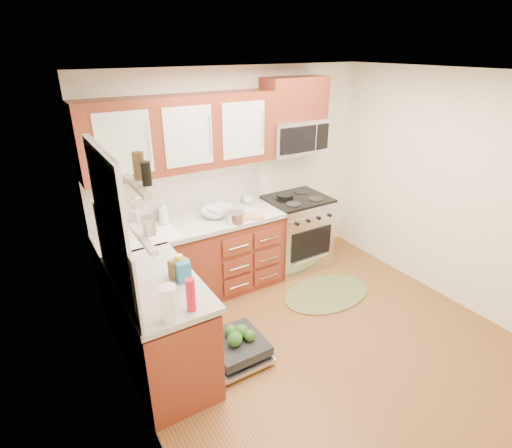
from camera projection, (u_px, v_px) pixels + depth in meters
floor at (325, 344)px, 3.94m from camera, size 3.50×3.50×0.00m
ceiling at (349, 75)px, 2.92m from camera, size 3.50×3.50×0.00m
wall_back at (237, 177)px, 4.79m from camera, size 3.50×0.04×2.50m
wall_left at (131, 288)px, 2.60m from camera, size 0.04×3.50×2.50m
wall_right at (459, 193)px, 4.26m from camera, size 0.04×3.50×2.50m
base_cabinet_back at (196, 263)px, 4.56m from camera, size 2.05×0.60×0.85m
base_cabinet_left at (161, 329)px, 3.49m from camera, size 0.60×1.25×0.85m
countertop_back at (193, 225)px, 4.35m from camera, size 2.07×0.64×0.05m
countertop_left at (157, 283)px, 3.30m from camera, size 0.64×1.27×0.05m
backsplash_back at (181, 191)px, 4.46m from camera, size 2.05×0.02×0.57m
backsplash_left at (115, 259)px, 3.04m from camera, size 0.02×1.25×0.57m
upper_cabinets at (182, 133)px, 4.06m from camera, size 2.05×0.35×0.75m
cabinet_over_mw at (294, 98)px, 4.62m from camera, size 0.76×0.35×0.47m
range at (296, 232)px, 5.19m from camera, size 0.76×0.64×0.95m
microwave at (294, 136)px, 4.78m from camera, size 0.76×0.38×0.40m
sink at (148, 246)px, 4.13m from camera, size 0.62×0.50×0.26m
dishwasher at (234, 349)px, 3.73m from camera, size 0.70×0.60×0.20m
window at (109, 219)px, 2.88m from camera, size 0.03×1.05×1.05m
window_blind at (105, 175)px, 2.75m from camera, size 0.02×0.96×0.40m
shelf_upper at (136, 186)px, 2.02m from camera, size 0.04×0.40×0.03m
shelf_lower at (143, 239)px, 2.14m from camera, size 0.04×0.40×0.03m
rug at (327, 293)px, 4.72m from camera, size 1.29×1.05×0.02m
skillet at (285, 196)px, 5.00m from camera, size 0.23×0.23×0.04m
stock_pot at (236, 217)px, 4.34m from camera, size 0.26×0.26×0.12m
cutting_board at (250, 216)px, 4.49m from camera, size 0.34×0.28×0.02m
canister at (164, 215)px, 4.36m from camera, size 0.12×0.12×0.16m
paper_towel_roll at (169, 303)px, 2.78m from camera, size 0.13×0.13×0.27m
mustard_bottle at (179, 267)px, 3.28m from camera, size 0.09×0.09×0.21m
red_bottle at (191, 295)px, 2.87m from camera, size 0.07×0.07×0.26m
wooden_box at (179, 268)px, 3.32m from camera, size 0.17×0.14×0.15m
blue_carton at (184, 272)px, 3.24m from camera, size 0.11×0.07×0.18m
bowl_a at (219, 208)px, 4.64m from camera, size 0.37×0.37×0.07m
bowl_b at (215, 213)px, 4.49m from camera, size 0.36×0.36×0.10m
cup at (248, 199)px, 4.87m from camera, size 0.14×0.14×0.10m
soap_bottle_a at (163, 212)px, 4.26m from camera, size 0.11×0.11×0.28m
soap_bottle_b at (123, 250)px, 3.58m from camera, size 0.10×0.10×0.19m
soap_bottle_c at (119, 253)px, 3.53m from camera, size 0.18×0.18×0.18m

